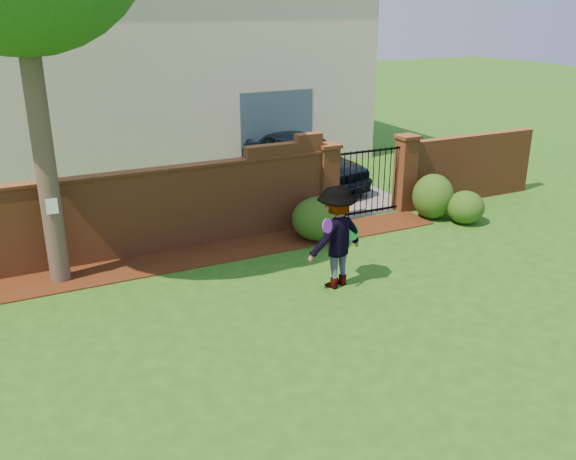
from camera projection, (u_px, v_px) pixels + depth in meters
name	position (u px, v px, depth m)	size (l,w,h in m)	color
ground	(319.00, 318.00, 10.06)	(80.00, 80.00, 0.01)	#255615
mulch_bed	(199.00, 256.00, 12.46)	(11.10, 1.08, 0.03)	#3C190A
brick_wall	(135.00, 212.00, 12.27)	(8.70, 0.31, 2.16)	brown
brick_wall_return	(468.00, 168.00, 15.87)	(4.00, 0.25, 1.70)	brown
pillar_left	(327.00, 184.00, 14.09)	(0.50, 0.50, 1.88)	brown
pillar_right	(405.00, 173.00, 15.00)	(0.50, 0.50, 1.88)	brown
iron_gate	(367.00, 182.00, 14.58)	(1.78, 0.03, 1.60)	black
driveway	(292.00, 177.00, 18.24)	(3.20, 8.00, 0.01)	slate
house	(165.00, 60.00, 19.47)	(12.40, 6.40, 6.30)	beige
car	(309.00, 161.00, 16.99)	(1.77, 4.39, 1.50)	black
paper_notice	(52.00, 206.00, 10.74)	(0.20, 0.01, 0.28)	white
shrub_left	(318.00, 219.00, 13.25)	(1.15, 1.15, 0.94)	#1B4414
shrub_middle	(433.00, 196.00, 14.57)	(0.98, 0.98, 1.07)	#1B4414
shrub_right	(466.00, 207.00, 14.28)	(0.86, 0.86, 0.77)	#1B4414
man	(337.00, 238.00, 10.87)	(1.21, 0.70, 1.88)	gray
frisbee_purple	(327.00, 226.00, 10.33)	(0.25, 0.25, 0.02)	purple
frisbee_green	(352.00, 233.00, 11.00)	(0.29, 0.29, 0.03)	green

